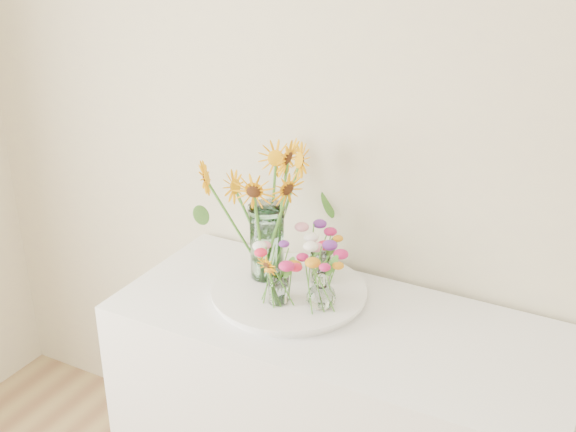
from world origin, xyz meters
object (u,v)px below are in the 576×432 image
at_px(tray, 289,294).
at_px(small_vase_b, 321,289).
at_px(mason_jar, 267,242).
at_px(small_vase_a, 279,288).
at_px(small_vase_c, 320,267).

height_order(tray, small_vase_b, small_vase_b).
bearing_deg(mason_jar, tray, -22.63).
bearing_deg(small_vase_a, small_vase_c, 73.21).
xyz_separation_m(mason_jar, small_vase_b, (0.24, -0.09, -0.06)).
relative_size(small_vase_b, small_vase_c, 1.17).
distance_m(mason_jar, small_vase_a, 0.19).
xyz_separation_m(tray, mason_jar, (-0.10, 0.04, 0.14)).
bearing_deg(small_vase_b, tray, 161.10).
height_order(small_vase_a, small_vase_b, small_vase_b).
bearing_deg(tray, mason_jar, 157.37).
relative_size(mason_jar, small_vase_c, 2.32).
height_order(small_vase_a, small_vase_c, small_vase_c).
height_order(small_vase_b, small_vase_c, small_vase_b).
bearing_deg(small_vase_c, small_vase_b, -63.36).
distance_m(mason_jar, small_vase_c, 0.19).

